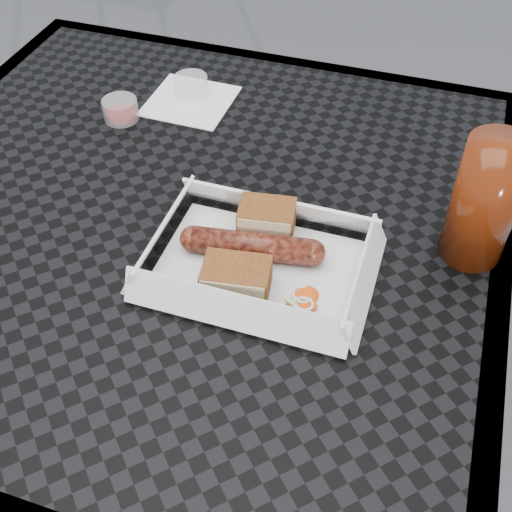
{
  "coord_description": "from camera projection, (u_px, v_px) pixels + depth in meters",
  "views": [
    {
      "loc": [
        0.28,
        -0.53,
        1.27
      ],
      "look_at": [
        0.13,
        -0.07,
        0.78
      ],
      "focal_mm": 45.0,
      "sensor_mm": 36.0,
      "label": 1
    }
  ],
  "objects": [
    {
      "name": "napkin",
      "position": [
        190.0,
        101.0,
        0.95
      ],
      "size": [
        0.12,
        0.12,
        0.0
      ],
      "primitive_type": "cube",
      "rotation": [
        0.0,
        0.0,
        -0.02
      ],
      "color": "white",
      "rests_on": "patio_table"
    },
    {
      "name": "veg_garnish",
      "position": [
        306.0,
        304.0,
        0.68
      ],
      "size": [
        0.03,
        0.03,
        0.0
      ],
      "color": "#E44409",
      "rests_on": "food_tray"
    },
    {
      "name": "bratwurst",
      "position": [
        252.0,
        246.0,
        0.72
      ],
      "size": [
        0.16,
        0.05,
        0.03
      ],
      "rotation": [
        0.0,
        0.0,
        0.15
      ],
      "color": "maroon",
      "rests_on": "food_tray"
    },
    {
      "name": "condiment_cup_empty",
      "position": [
        191.0,
        86.0,
        0.95
      ],
      "size": [
        0.05,
        0.05,
        0.03
      ],
      "primitive_type": "cylinder",
      "color": "silver",
      "rests_on": "patio_table"
    },
    {
      "name": "ground",
      "position": [
        208.0,
        477.0,
        1.33
      ],
      "size": [
        60.0,
        60.0,
        0.0
      ],
      "primitive_type": "plane",
      "color": "#525255",
      "rests_on": "ground"
    },
    {
      "name": "drink_glass",
      "position": [
        485.0,
        202.0,
        0.68
      ],
      "size": [
        0.07,
        0.07,
        0.15
      ],
      "primitive_type": "cylinder",
      "color": "#541A07",
      "rests_on": "patio_table"
    },
    {
      "name": "bread_near",
      "position": [
        267.0,
        220.0,
        0.74
      ],
      "size": [
        0.07,
        0.05,
        0.04
      ],
      "primitive_type": "cube",
      "rotation": [
        0.0,
        0.0,
        0.15
      ],
      "color": "brown",
      "rests_on": "food_tray"
    },
    {
      "name": "patio_table",
      "position": [
        181.0,
        252.0,
        0.84
      ],
      "size": [
        0.8,
        0.8,
        0.74
      ],
      "color": "black",
      "rests_on": "ground"
    },
    {
      "name": "condiment_cup_sauce",
      "position": [
        121.0,
        110.0,
        0.91
      ],
      "size": [
        0.05,
        0.05,
        0.03
      ],
      "primitive_type": "cylinder",
      "color": "maroon",
      "rests_on": "patio_table"
    },
    {
      "name": "food_tray",
      "position": [
        259.0,
        267.0,
        0.72
      ],
      "size": [
        0.22,
        0.15,
        0.0
      ],
      "primitive_type": "cube",
      "color": "white",
      "rests_on": "patio_table"
    },
    {
      "name": "bread_far",
      "position": [
        236.0,
        278.0,
        0.68
      ],
      "size": [
        0.08,
        0.06,
        0.04
      ],
      "primitive_type": "cube",
      "rotation": [
        0.0,
        0.0,
        0.15
      ],
      "color": "brown",
      "rests_on": "food_tray"
    }
  ]
}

